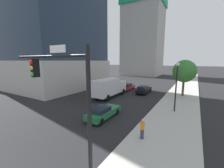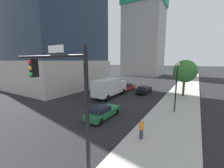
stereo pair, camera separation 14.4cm
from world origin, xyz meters
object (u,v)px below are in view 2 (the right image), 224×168
object	(u,v)px
car_green	(103,112)
box_truck	(110,87)
car_red	(128,87)
car_black	(144,90)
street_tree	(185,71)
traffic_light_pole	(61,89)
pedestrian_orange_shirt	(141,129)
street_lamp	(177,80)
construction_building	(144,35)

from	to	relation	value
car_green	box_truck	bearing A→B (deg)	117.33
car_red	box_truck	world-z (taller)	box_truck
car_black	car_green	size ratio (longest dim) A/B	0.99
street_tree	car_black	world-z (taller)	street_tree
traffic_light_pole	car_red	distance (m)	24.35
box_truck	pedestrian_orange_shirt	size ratio (longest dim) A/B	4.96
street_tree	car_green	distance (m)	16.88
street_lamp	construction_building	bearing A→B (deg)	113.60
traffic_light_pole	car_green	xyz separation A→B (m)	(-2.65, 7.47, -4.14)
construction_building	car_green	size ratio (longest dim) A/B	7.98
street_lamp	car_green	xyz separation A→B (m)	(-6.49, -5.84, -3.31)
traffic_light_pole	car_black	world-z (taller)	traffic_light_pole
traffic_light_pole	car_red	world-z (taller)	traffic_light_pole
car_black	car_red	world-z (taller)	car_black
car_red	traffic_light_pole	bearing A→B (deg)	-73.42
box_truck	car_black	bearing A→B (deg)	54.27
construction_building	box_truck	distance (m)	44.27
street_tree	car_black	distance (m)	7.72
street_lamp	car_green	distance (m)	9.34
street_tree	pedestrian_orange_shirt	world-z (taller)	street_tree
car_green	box_truck	size ratio (longest dim) A/B	0.60
construction_building	car_green	xyz separation A→B (m)	(12.30, -48.86, -16.40)
construction_building	car_red	world-z (taller)	construction_building
street_tree	car_green	xyz separation A→B (m)	(-6.69, -15.03, -3.77)
street_tree	box_truck	size ratio (longest dim) A/B	0.79
construction_building	street_tree	world-z (taller)	construction_building
construction_building	car_black	xyz separation A→B (m)	(12.30, -34.92, -16.34)
traffic_light_pole	pedestrian_orange_shirt	xyz separation A→B (m)	(2.46, 5.37, -3.86)
pedestrian_orange_shirt	street_lamp	bearing A→B (deg)	80.12
traffic_light_pole	car_black	bearing A→B (deg)	97.06
pedestrian_orange_shirt	car_green	bearing A→B (deg)	157.73
car_black	box_truck	world-z (taller)	box_truck
car_black	car_green	xyz separation A→B (m)	(-0.00, -13.95, -0.06)
traffic_light_pole	car_green	world-z (taller)	traffic_light_pole
street_tree	pedestrian_orange_shirt	distance (m)	17.55
construction_building	car_green	world-z (taller)	construction_building
car_red	car_green	distance (m)	16.09
box_truck	car_red	bearing A→B (deg)	90.00
construction_building	car_red	distance (m)	38.03
car_black	street_lamp	bearing A→B (deg)	-51.29
construction_building	pedestrian_orange_shirt	size ratio (longest dim) A/B	23.57
construction_building	car_black	size ratio (longest dim) A/B	8.04
street_lamp	car_red	world-z (taller)	street_lamp
pedestrian_orange_shirt	car_red	bearing A→B (deg)	117.84
street_tree	car_black	bearing A→B (deg)	-170.78
street_tree	car_red	size ratio (longest dim) A/B	1.38
traffic_light_pole	street_tree	distance (m)	22.86
construction_building	traffic_light_pole	size ratio (longest dim) A/B	5.55
street_lamp	box_truck	world-z (taller)	street_lamp
traffic_light_pole	street_tree	world-z (taller)	traffic_light_pole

